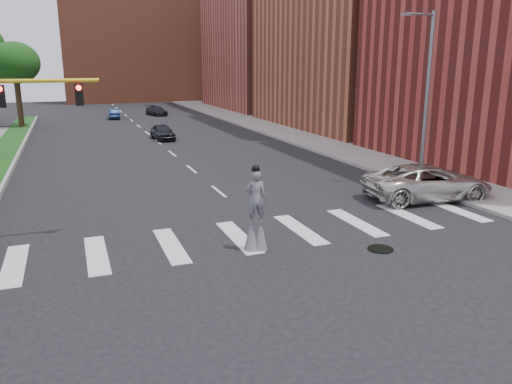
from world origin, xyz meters
The scene contains 14 objects.
ground_plane centered at (0.00, 0.00, 0.00)m, with size 160.00×160.00×0.00m, color black.
median_curb centered at (-10.45, 20.00, 0.14)m, with size 0.20×60.00×0.28m, color #979791.
sidewalk_right centered at (12.50, 25.00, 0.09)m, with size 5.00×90.00×0.18m, color gray.
manhole centered at (3.00, -2.00, 0.02)m, with size 0.90×0.90×0.04m, color black.
building_mid centered at (22.00, 30.00, 12.00)m, with size 16.00×22.00×24.00m, color #A14E32.
building_far centered at (22.00, 54.00, 10.00)m, with size 16.00×22.00×20.00m, color #A7483D.
building_backdrop centered at (6.00, 78.00, 9.00)m, with size 26.00×14.00×18.00m, color #A14E32.
streetlight centered at (10.90, 6.00, 4.90)m, with size 2.05×0.20×9.00m.
stilt_performer centered at (-1.14, -0.49, 1.26)m, with size 0.83×0.58×3.06m.
suv_crossing centered at (9.00, 3.00, 0.85)m, with size 2.82×6.11×1.70m, color beige.
car_near centered at (0.63, 27.21, 0.66)m, with size 1.57×3.90×1.33m, color black.
car_mid centered at (-1.71, 46.39, 0.60)m, with size 1.26×3.61×1.19m, color navy.
car_far centered at (3.72, 48.58, 0.59)m, with size 1.65×4.07×1.18m, color black.
tree_6 centered at (-11.36, 39.47, 6.43)m, with size 4.76×4.76×8.53m.
Camera 1 is at (-6.94, -15.95, 6.35)m, focal length 35.00 mm.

